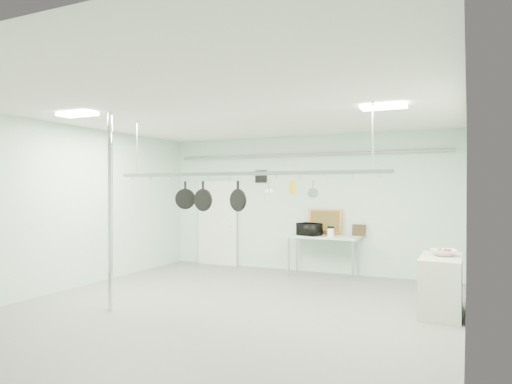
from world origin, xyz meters
The scene contains 25 objects.
floor centered at (0.00, 0.00, 0.00)m, with size 8.00×8.00×0.00m, color gray.
ceiling centered at (0.00, 0.00, 3.19)m, with size 7.00×8.00×0.02m, color silver.
back_wall centered at (0.00, 3.99, 1.60)m, with size 7.00×0.02×3.20m, color silver.
right_wall centered at (3.49, 0.00, 1.60)m, with size 0.02×8.00×3.20m, color silver.
door centered at (-2.30, 3.94, 1.05)m, with size 1.10×0.10×2.20m, color silver.
wall_vent centered at (-1.10, 3.97, 2.25)m, with size 0.30×0.04×0.30m, color black.
conduit_pipe centered at (0.00, 3.90, 2.75)m, with size 0.07×0.07×6.60m, color gray.
chrome_pole centered at (-1.70, -0.60, 1.60)m, with size 0.08×0.08×3.20m, color silver.
prep_table centered at (0.60, 3.60, 0.83)m, with size 1.60×0.70×0.91m.
side_cabinet centered at (3.15, 1.40, 0.45)m, with size 0.60×1.20×0.90m, color beige.
pot_rack centered at (0.20, 0.30, 2.23)m, with size 4.80×0.06×1.00m.
light_panel_left centered at (-2.20, -0.80, 3.16)m, with size 0.65×0.30×0.05m, color white.
light_panel_right centered at (2.40, 0.60, 3.16)m, with size 0.65×0.30×0.05m, color white.
microwave centered at (0.32, 3.47, 1.04)m, with size 0.50×0.34×0.28m, color black.
coffee_canister centered at (0.81, 3.46, 1.00)m, with size 0.14×0.14×0.18m, color white.
painting_large centered at (0.55, 3.90, 1.20)m, with size 0.78×0.05×0.58m, color #C27734.
painting_small centered at (1.33, 3.90, 1.03)m, with size 0.30×0.04×0.25m, color #362612.
fruit_bowl centered at (3.19, 1.48, 0.95)m, with size 0.41×0.41×0.10m, color silver.
skillet_left centered at (-0.86, 0.30, 1.84)m, with size 0.35×0.06×0.49m, color black, non-canonical shape.
skillet_mid centered at (-0.51, 0.30, 1.83)m, with size 0.38×0.06×0.52m, color black, non-canonical shape.
skillet_right centered at (0.15, 0.30, 1.84)m, with size 0.37×0.06×0.49m, color black, non-canonical shape.
whisk centered at (0.70, 0.30, 1.91)m, with size 0.17×0.17×0.35m, color #A9AAAE, non-canonical shape.
grater centered at (1.09, 0.30, 1.97)m, with size 0.09×0.02×0.23m, color yellow, non-canonical shape.
saucepan centered at (1.42, 0.30, 1.95)m, with size 0.14×0.09×0.26m, color silver, non-canonical shape.
fruit_cluster centered at (3.19, 1.48, 0.99)m, with size 0.24×0.24×0.09m, color #A90F21, non-canonical shape.
Camera 1 is at (3.53, -6.26, 1.97)m, focal length 32.00 mm.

